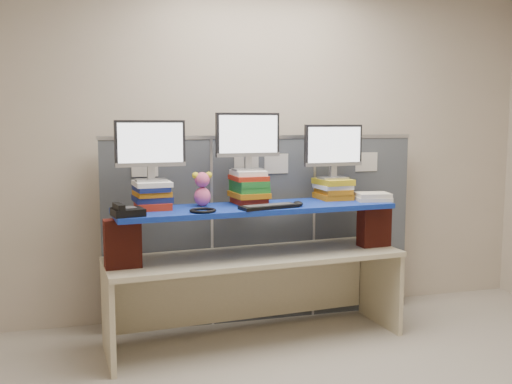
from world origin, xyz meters
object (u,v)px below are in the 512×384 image
object	(u,v)px
desk	(256,272)
blue_board	(256,208)
desk_phone	(127,211)
monitor_left	(150,147)
keyboard	(269,207)
monitor_center	(248,138)
monitor_right	(333,148)

from	to	relation	value
desk	blue_board	world-z (taller)	blue_board
desk_phone	desk	bearing A→B (deg)	2.41
monitor_left	keyboard	xyz separation A→B (m)	(0.80, -0.21, -0.42)
desk	desk_phone	world-z (taller)	desk_phone
blue_board	desk_phone	bearing A→B (deg)	-171.08
monitor_center	keyboard	bearing A→B (deg)	-77.93
monitor_center	monitor_right	size ratio (longest dim) A/B	1.00
monitor_left	keyboard	distance (m)	0.93
desk	monitor_center	world-z (taller)	monitor_center
blue_board	monitor_center	distance (m)	0.52
blue_board	monitor_right	world-z (taller)	monitor_right
monitor_center	monitor_right	xyz separation A→B (m)	(0.71, 0.06, -0.09)
keyboard	desk_phone	world-z (taller)	desk_phone
desk	monitor_center	size ratio (longest dim) A/B	4.56
blue_board	desk_phone	size ratio (longest dim) A/B	8.97
desk	monitor_right	xyz separation A→B (m)	(0.68, 0.18, 0.90)
blue_board	monitor_right	xyz separation A→B (m)	(0.68, 0.18, 0.42)
monitor_center	keyboard	distance (m)	0.56
keyboard	monitor_center	bearing A→B (deg)	93.41
monitor_right	monitor_center	bearing A→B (deg)	-180.00
monitor_center	keyboard	size ratio (longest dim) A/B	1.09
monitor_center	desk_phone	world-z (taller)	monitor_center
monitor_right	keyboard	distance (m)	0.81
monitor_center	desk_phone	xyz separation A→B (m)	(-0.90, -0.35, -0.46)
desk	monitor_center	distance (m)	1.00
desk	blue_board	bearing A→B (deg)	92.17
desk	monitor_center	xyz separation A→B (m)	(-0.03, 0.12, 0.99)
monitor_right	monitor_left	bearing A→B (deg)	-180.00
monitor_center	keyboard	xyz separation A→B (m)	(0.08, -0.27, -0.48)
monitor_left	monitor_right	world-z (taller)	monitor_left
desk_phone	blue_board	bearing A→B (deg)	2.41
monitor_left	desk_phone	bearing A→B (deg)	-127.87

